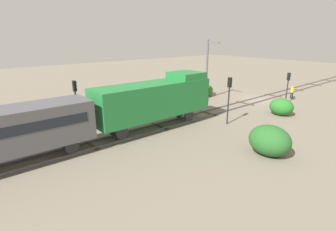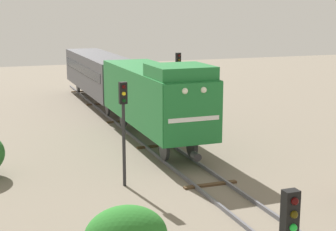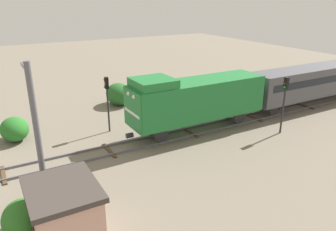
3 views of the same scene
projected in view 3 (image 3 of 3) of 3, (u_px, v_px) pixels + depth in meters
The scene contains 10 objects.
locomotive at pixel (196, 98), 25.24m from camera, with size 2.90×11.60×4.60m.
passenger_car_leading at pixel (310, 81), 31.54m from camera, with size 2.84×14.00×3.66m.
traffic_signal_mid at pixel (107, 95), 25.15m from camera, with size 0.32×0.34×4.42m.
traffic_signal_far at pixel (285, 95), 24.84m from camera, with size 0.32×0.34×4.49m.
worker_by_signal at pixel (77, 178), 17.53m from camera, with size 0.38×0.38×1.70m.
catenary_mast at pixel (38, 138), 15.08m from camera, with size 1.94×0.28×7.61m.
relay_hut at pixel (65, 214), 14.06m from camera, with size 3.50×2.90×2.74m.
bush_near at pixel (119, 94), 32.32m from camera, with size 2.96×2.42×2.15m, color #255D26.
bush_mid at pixel (24, 219), 14.61m from camera, with size 2.29×1.87×1.66m, color #2E6E26.
bush_far at pixel (15, 129), 24.26m from camera, with size 2.47×2.02×1.79m, color #276F26.
Camera 3 is at (19.91, 3.39, 10.19)m, focal length 35.00 mm.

